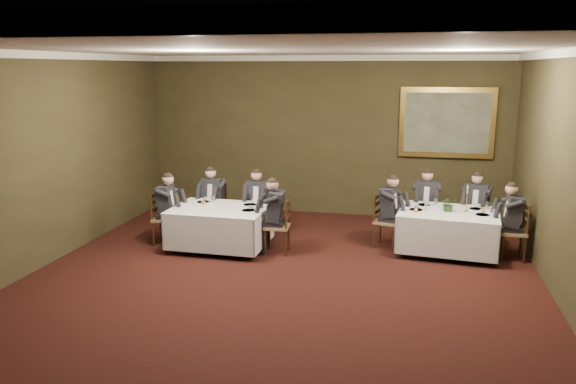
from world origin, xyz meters
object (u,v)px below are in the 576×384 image
at_px(chair_sec_endright, 278,237).
at_px(chair_sec_endleft, 166,229).
at_px(diner_sec_endleft, 166,217).
at_px(diner_main_endleft, 387,220).
at_px(candlestick, 467,202).
at_px(centerpiece, 449,203).
at_px(chair_sec_backleft, 214,219).
at_px(chair_main_backleft, 425,223).
at_px(diner_main_backleft, 426,211).
at_px(diner_sec_endright, 277,225).
at_px(diner_main_backright, 476,215).
at_px(diner_main_endright, 513,231).
at_px(table_main, 448,229).
at_px(diner_sec_backleft, 214,208).
at_px(diner_sec_backright, 258,211).
at_px(chair_main_endleft, 386,232).
at_px(painting, 447,123).
at_px(chair_main_backright, 475,227).
at_px(table_second, 220,224).
at_px(chair_main_endright, 513,243).
at_px(chair_sec_backright, 258,222).

xyz_separation_m(chair_sec_endright, chair_sec_endleft, (-2.18, 0.04, 0.00)).
height_order(chair_sec_endright, diner_sec_endleft, diner_sec_endleft).
height_order(diner_main_endleft, chair_sec_endleft, diner_main_endleft).
xyz_separation_m(chair_sec_endleft, candlestick, (5.42, 0.64, 0.66)).
xyz_separation_m(diner_main_endleft, centerpiece, (1.06, -0.11, 0.40)).
height_order(chair_sec_backleft, chair_sec_endleft, same).
bearing_deg(chair_main_backleft, diner_main_backleft, 90.00).
bearing_deg(diner_sec_endright, centerpiece, -81.55).
xyz_separation_m(diner_main_backright, diner_main_endright, (0.52, -0.93, 0.00)).
bearing_deg(diner_sec_endright, table_main, -81.57).
xyz_separation_m(diner_sec_backleft, diner_sec_backright, (0.92, -0.02, 0.00)).
height_order(diner_main_backright, diner_sec_backleft, same).
relative_size(chair_main_endleft, diner_sec_backright, 0.74).
height_order(diner_sec_backleft, centerpiece, diner_sec_backleft).
bearing_deg(chair_sec_endright, painting, -49.32).
height_order(table_main, chair_main_backright, chair_main_backright).
distance_m(table_main, diner_sec_backright, 3.57).
xyz_separation_m(diner_sec_backright, candlestick, (3.85, -0.20, 0.43)).
bearing_deg(candlestick, table_second, -171.26).
distance_m(table_main, diner_sec_backleft, 4.49).
relative_size(chair_main_backleft, chair_sec_backleft, 1.00).
bearing_deg(chair_sec_endleft, diner_sec_endright, 84.39).
height_order(table_main, chair_sec_backleft, chair_sec_backleft).
bearing_deg(chair_main_endright, chair_sec_backleft, 85.86).
distance_m(chair_main_backleft, chair_sec_backright, 3.26).
bearing_deg(chair_main_endleft, diner_main_endleft, 90.00).
relative_size(diner_main_backright, diner_main_endleft, 1.00).
relative_size(table_main, diner_main_backright, 1.37).
height_order(chair_main_endleft, diner_sec_endleft, diner_sec_endleft).
relative_size(table_second, diner_main_endright, 1.30).
relative_size(chair_main_backright, chair_sec_endleft, 1.00).
relative_size(diner_sec_endright, candlestick, 2.74).
height_order(diner_main_backright, candlestick, diner_main_backright).
height_order(diner_main_endright, chair_sec_backright, diner_main_endright).
distance_m(chair_main_backright, diner_main_backright, 0.23).
xyz_separation_m(diner_main_backright, diner_sec_backright, (-4.11, -0.58, 0.00)).
bearing_deg(chair_sec_backleft, chair_main_endright, -178.71).
bearing_deg(chair_sec_backright, diner_main_backleft, -168.13).
height_order(chair_main_endright, chair_sec_backright, same).
xyz_separation_m(diner_main_endright, painting, (-1.07, 2.37, 1.60)).
bearing_deg(painting, diner_main_backright, -69.14).
xyz_separation_m(diner_sec_backleft, centerpiece, (4.47, -0.26, 0.40)).
bearing_deg(diner_sec_backright, table_second, 61.04).
bearing_deg(chair_main_endright, painting, 24.32).
xyz_separation_m(diner_main_endright, diner_sec_backleft, (-5.55, 0.37, 0.00)).
xyz_separation_m(table_main, diner_sec_backleft, (-4.48, 0.26, 0.06)).
bearing_deg(chair_sec_endleft, painting, 114.70).
bearing_deg(chair_sec_endright, diner_sec_backleft, 55.64).
distance_m(diner_main_endright, chair_sec_backleft, 5.57).
bearing_deg(table_main, chair_main_backright, 56.35).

